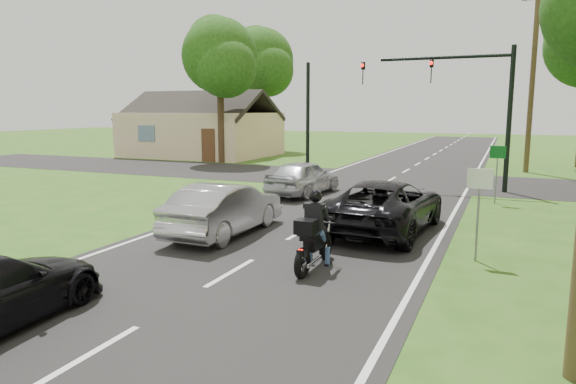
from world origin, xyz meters
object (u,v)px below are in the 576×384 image
object	(u,v)px
motorcycle_rider	(314,238)
sign_white	(479,192)
traffic_signal	(463,92)
silver_suv	(303,177)
silver_sedan	(225,209)
dark_suv	(385,206)
utility_pole_far	(532,78)
sign_green	(497,160)

from	to	relation	value
motorcycle_rider	sign_white	size ratio (longest dim) A/B	0.96
traffic_signal	silver_suv	bearing A→B (deg)	-145.10
motorcycle_rider	silver_sedan	world-z (taller)	motorcycle_rider
dark_suv	utility_pole_far	bearing A→B (deg)	-99.79
motorcycle_rider	sign_white	xyz separation A→B (m)	(3.18, 2.03, 0.90)
silver_sedan	sign_green	bearing A→B (deg)	-129.98
traffic_signal	sign_green	xyz separation A→B (m)	(1.56, -3.02, -2.54)
utility_pole_far	sign_white	distance (m)	19.39
sign_green	dark_suv	bearing A→B (deg)	-114.88
silver_sedan	silver_suv	xyz separation A→B (m)	(-0.49, 7.12, -0.01)
traffic_signal	sign_green	bearing A→B (deg)	-62.62
motorcycle_rider	utility_pole_far	distance (m)	22.01
silver_suv	dark_suv	bearing A→B (deg)	137.61
silver_sedan	traffic_signal	distance (m)	12.68
sign_white	silver_suv	bearing A→B (deg)	134.80
sign_green	silver_suv	bearing A→B (deg)	-172.66
silver_suv	sign_green	world-z (taller)	sign_green
silver_suv	motorcycle_rider	bearing A→B (deg)	118.80
dark_suv	motorcycle_rider	bearing A→B (deg)	84.93
traffic_signal	silver_sedan	bearing A→B (deg)	-115.06
sign_white	traffic_signal	bearing A→B (deg)	97.05
motorcycle_rider	utility_pole_far	bearing A→B (deg)	78.14
sign_white	utility_pole_far	bearing A→B (deg)	85.49
silver_sedan	utility_pole_far	distance (m)	21.14
sign_white	sign_green	world-z (taller)	same
traffic_signal	dark_suv	bearing A→B (deg)	-97.60
dark_suv	sign_white	world-z (taller)	sign_white
sign_green	motorcycle_rider	bearing A→B (deg)	-108.65
traffic_signal	utility_pole_far	xyz separation A→B (m)	(2.86, 8.00, 0.95)
utility_pole_far	silver_sedan	bearing A→B (deg)	-112.85
traffic_signal	sign_white	xyz separation A→B (m)	(1.36, -11.02, -2.54)
utility_pole_far	sign_white	xyz separation A→B (m)	(-1.50, -19.02, -3.49)
silver_suv	traffic_signal	world-z (taller)	traffic_signal
dark_suv	silver_suv	bearing A→B (deg)	-44.67
silver_sedan	traffic_signal	world-z (taller)	traffic_signal
dark_suv	traffic_signal	xyz separation A→B (m)	(1.20, 8.96, 3.39)
dark_suv	silver_sedan	xyz separation A→B (m)	(-3.98, -2.10, -0.02)
utility_pole_far	motorcycle_rider	bearing A→B (deg)	-102.55
sign_green	utility_pole_far	bearing A→B (deg)	83.27
silver_suv	traffic_signal	size ratio (longest dim) A/B	0.65
sign_green	sign_white	bearing A→B (deg)	-91.43
silver_sedan	sign_green	distance (m)	10.53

